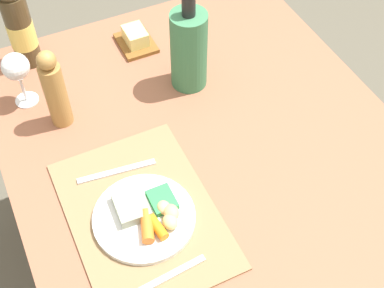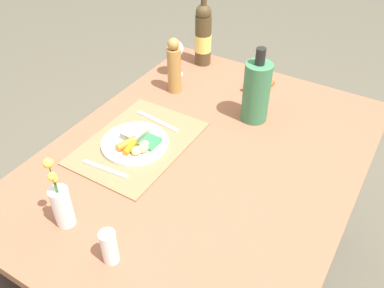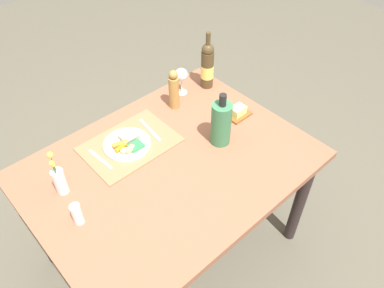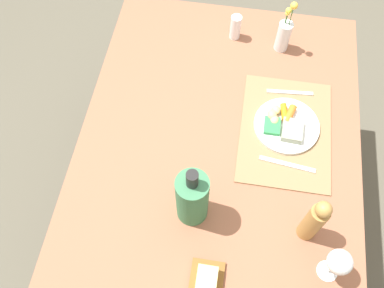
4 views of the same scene
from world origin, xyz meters
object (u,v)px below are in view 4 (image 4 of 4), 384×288
at_px(dinner_plate, 285,124).
at_px(butter_dish, 206,281).
at_px(flower_vase, 284,34).
at_px(pepper_mill, 314,221).
at_px(fork, 287,164).
at_px(salt_shaker, 235,27).
at_px(knife, 290,92).
at_px(wine_glass, 339,262).
at_px(cooler_bottle, 192,198).
at_px(dining_table, 218,150).

height_order(dinner_plate, butter_dish, butter_dish).
bearing_deg(flower_vase, butter_dish, 170.03).
bearing_deg(dinner_plate, pepper_mill, -167.46).
height_order(dinner_plate, fork, dinner_plate).
bearing_deg(fork, salt_shaker, 30.63).
relative_size(knife, pepper_mill, 0.74).
xyz_separation_m(pepper_mill, wine_glass, (-0.11, -0.07, 0.01)).
xyz_separation_m(fork, salt_shaker, (0.56, 0.25, 0.04)).
xyz_separation_m(knife, butter_dish, (-0.73, 0.21, 0.01)).
xyz_separation_m(knife, salt_shaker, (0.25, 0.24, 0.04)).
distance_m(knife, cooler_bottle, 0.61).
xyz_separation_m(dining_table, butter_dish, (-0.50, -0.02, 0.12)).
distance_m(wine_glass, cooler_bottle, 0.45).
distance_m(fork, wine_glass, 0.38).
xyz_separation_m(dining_table, salt_shaker, (0.49, 0.00, 0.15)).
height_order(dinner_plate, wine_glass, wine_glass).
bearing_deg(butter_dish, dinner_plate, -19.33).
height_order(dinner_plate, flower_vase, flower_vase).
xyz_separation_m(fork, cooler_bottle, (-0.21, 0.30, 0.11)).
bearing_deg(dining_table, cooler_bottle, 169.39).
relative_size(dinner_plate, knife, 1.35).
xyz_separation_m(fork, knife, (0.30, 0.00, 0.00)).
height_order(butter_dish, pepper_mill, pepper_mill).
bearing_deg(dinner_plate, salt_shaker, 29.58).
bearing_deg(knife, cooler_bottle, 146.21).
distance_m(knife, flower_vase, 0.24).
distance_m(dinner_plate, cooler_bottle, 0.47).
xyz_separation_m(fork, butter_dish, (-0.43, 0.22, 0.01)).
bearing_deg(butter_dish, cooler_bottle, 19.67).
height_order(pepper_mill, salt_shaker, pepper_mill).
bearing_deg(wine_glass, knife, 12.43).
height_order(dinner_plate, salt_shaker, salt_shaker).
height_order(fork, knife, same).
bearing_deg(salt_shaker, flower_vase, -98.86).
bearing_deg(butter_dish, dining_table, 2.62).
relative_size(butter_dish, salt_shaker, 1.22).
distance_m(butter_dish, cooler_bottle, 0.25).
bearing_deg(knife, butter_dish, 159.16).
relative_size(wine_glass, cooler_bottle, 0.56).
bearing_deg(dining_table, pepper_mill, -133.61).
bearing_deg(dining_table, butter_dish, -177.38).
xyz_separation_m(flower_vase, cooler_bottle, (-0.74, 0.24, 0.04)).
relative_size(dinner_plate, flower_vase, 0.99).
height_order(dinner_plate, cooler_bottle, cooler_bottle).
height_order(butter_dish, wine_glass, wine_glass).
xyz_separation_m(dining_table, wine_glass, (-0.41, -0.38, 0.21)).
distance_m(dinner_plate, fork, 0.15).
bearing_deg(fork, dining_table, 80.64).
distance_m(dining_table, butter_dish, 0.51).
bearing_deg(salt_shaker, knife, -136.44).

